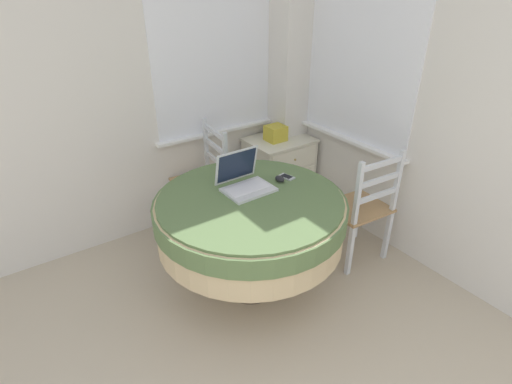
{
  "coord_description": "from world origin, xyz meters",
  "views": [
    {
      "loc": [
        -0.2,
        0.22,
        2.0
      ],
      "look_at": [
        1.18,
        2.22,
        0.67
      ],
      "focal_mm": 28.0,
      "sensor_mm": 36.0,
      "label": 1
    }
  ],
  "objects_px": {
    "laptop": "(244,181)",
    "computer_mouse": "(280,179)",
    "corner_cabinet": "(279,171)",
    "cell_phone": "(287,177)",
    "round_dining_table": "(250,216)",
    "dining_chair_near_right_window": "(362,209)",
    "dining_chair_near_back_window": "(204,181)",
    "storage_box": "(276,133)"
  },
  "relations": [
    {
      "from": "round_dining_table",
      "to": "dining_chair_near_back_window",
      "type": "xyz_separation_m",
      "value": [
        0.12,
        0.89,
        -0.15
      ]
    },
    {
      "from": "laptop",
      "to": "computer_mouse",
      "type": "distance_m",
      "value": 0.26
    },
    {
      "from": "dining_chair_near_back_window",
      "to": "dining_chair_near_right_window",
      "type": "distance_m",
      "value": 1.32
    },
    {
      "from": "computer_mouse",
      "to": "storage_box",
      "type": "relative_size",
      "value": 0.47
    },
    {
      "from": "dining_chair_near_right_window",
      "to": "corner_cabinet",
      "type": "distance_m",
      "value": 1.08
    },
    {
      "from": "computer_mouse",
      "to": "dining_chair_near_back_window",
      "type": "xyz_separation_m",
      "value": [
        -0.17,
        0.82,
        -0.32
      ]
    },
    {
      "from": "dining_chair_near_back_window",
      "to": "storage_box",
      "type": "bearing_deg",
      "value": -0.31
    },
    {
      "from": "laptop",
      "to": "cell_phone",
      "type": "xyz_separation_m",
      "value": [
        0.33,
        -0.04,
        -0.05
      ]
    },
    {
      "from": "laptop",
      "to": "dining_chair_near_back_window",
      "type": "xyz_separation_m",
      "value": [
        0.08,
        0.76,
        -0.35
      ]
    },
    {
      "from": "computer_mouse",
      "to": "cell_phone",
      "type": "xyz_separation_m",
      "value": [
        0.08,
        0.02,
        -0.02
      ]
    },
    {
      "from": "laptop",
      "to": "corner_cabinet",
      "type": "xyz_separation_m",
      "value": [
        0.89,
        0.76,
        -0.47
      ]
    },
    {
      "from": "laptop",
      "to": "cell_phone",
      "type": "relative_size",
      "value": 2.72
    },
    {
      "from": "dining_chair_near_back_window",
      "to": "cell_phone",
      "type": "bearing_deg",
      "value": -72.72
    },
    {
      "from": "dining_chair_near_back_window",
      "to": "storage_box",
      "type": "relative_size",
      "value": 5.43
    },
    {
      "from": "laptop",
      "to": "dining_chair_near_back_window",
      "type": "bearing_deg",
      "value": 83.95
    },
    {
      "from": "corner_cabinet",
      "to": "round_dining_table",
      "type": "bearing_deg",
      "value": -136.4
    },
    {
      "from": "dining_chair_near_back_window",
      "to": "corner_cabinet",
      "type": "bearing_deg",
      "value": -0.24
    },
    {
      "from": "dining_chair_near_back_window",
      "to": "dining_chair_near_right_window",
      "type": "bearing_deg",
      "value": -54.72
    },
    {
      "from": "round_dining_table",
      "to": "dining_chair_near_right_window",
      "type": "height_order",
      "value": "dining_chair_near_right_window"
    },
    {
      "from": "cell_phone",
      "to": "storage_box",
      "type": "xyz_separation_m",
      "value": [
        0.51,
        0.8,
        -0.03
      ]
    },
    {
      "from": "corner_cabinet",
      "to": "laptop",
      "type": "bearing_deg",
      "value": -139.57
    },
    {
      "from": "laptop",
      "to": "dining_chair_near_right_window",
      "type": "height_order",
      "value": "laptop"
    },
    {
      "from": "cell_phone",
      "to": "dining_chair_near_back_window",
      "type": "xyz_separation_m",
      "value": [
        -0.25,
        0.8,
        -0.3
      ]
    },
    {
      "from": "round_dining_table",
      "to": "dining_chair_near_right_window",
      "type": "relative_size",
      "value": 1.35
    },
    {
      "from": "storage_box",
      "to": "corner_cabinet",
      "type": "bearing_deg",
      "value": 0.77
    },
    {
      "from": "round_dining_table",
      "to": "dining_chair_near_back_window",
      "type": "height_order",
      "value": "dining_chair_near_back_window"
    },
    {
      "from": "round_dining_table",
      "to": "corner_cabinet",
      "type": "relative_size",
      "value": 1.9
    },
    {
      "from": "laptop",
      "to": "dining_chair_near_back_window",
      "type": "height_order",
      "value": "laptop"
    },
    {
      "from": "dining_chair_near_back_window",
      "to": "laptop",
      "type": "bearing_deg",
      "value": -96.05
    },
    {
      "from": "cell_phone",
      "to": "storage_box",
      "type": "bearing_deg",
      "value": 57.42
    },
    {
      "from": "corner_cabinet",
      "to": "computer_mouse",
      "type": "bearing_deg",
      "value": -127.98
    },
    {
      "from": "round_dining_table",
      "to": "dining_chair_near_back_window",
      "type": "relative_size",
      "value": 1.35
    },
    {
      "from": "dining_chair_near_right_window",
      "to": "corner_cabinet",
      "type": "xyz_separation_m",
      "value": [
        0.05,
        1.07,
        -0.12
      ]
    },
    {
      "from": "laptop",
      "to": "cell_phone",
      "type": "bearing_deg",
      "value": -6.62
    },
    {
      "from": "corner_cabinet",
      "to": "storage_box",
      "type": "height_order",
      "value": "storage_box"
    },
    {
      "from": "dining_chair_near_right_window",
      "to": "round_dining_table",
      "type": "bearing_deg",
      "value": 168.14
    },
    {
      "from": "laptop",
      "to": "computer_mouse",
      "type": "xyz_separation_m",
      "value": [
        0.25,
        -0.06,
        -0.03
      ]
    },
    {
      "from": "cell_phone",
      "to": "round_dining_table",
      "type": "bearing_deg",
      "value": -166.27
    },
    {
      "from": "dining_chair_near_right_window",
      "to": "dining_chair_near_back_window",
      "type": "bearing_deg",
      "value": 125.28
    },
    {
      "from": "computer_mouse",
      "to": "dining_chair_near_back_window",
      "type": "height_order",
      "value": "dining_chair_near_back_window"
    },
    {
      "from": "round_dining_table",
      "to": "cell_phone",
      "type": "relative_size",
      "value": 10.48
    },
    {
      "from": "round_dining_table",
      "to": "storage_box",
      "type": "distance_m",
      "value": 1.25
    }
  ]
}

